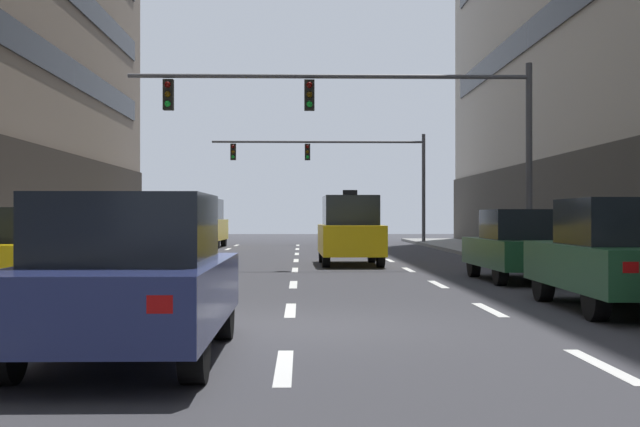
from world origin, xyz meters
The scene contains 33 objects.
ground_plane centered at (0.00, 0.00, 0.00)m, with size 120.00×120.00×0.00m, color #38383D.
lane_stripe_l1_s4 centered at (-3.03, 2.00, 0.00)m, with size 0.16×2.00×0.01m, color silver.
lane_stripe_l1_s5 centered at (-3.03, 7.00, 0.00)m, with size 0.16×2.00×0.01m, color silver.
lane_stripe_l1_s6 centered at (-3.03, 12.00, 0.00)m, with size 0.16×2.00×0.01m, color silver.
lane_stripe_l1_s7 centered at (-3.03, 17.00, 0.00)m, with size 0.16×2.00×0.01m, color silver.
lane_stripe_l1_s8 centered at (-3.03, 22.00, 0.00)m, with size 0.16×2.00×0.01m, color silver.
lane_stripe_l1_s9 centered at (-3.03, 27.00, 0.00)m, with size 0.16×2.00×0.01m, color silver.
lane_stripe_l1_s10 centered at (-3.03, 32.00, 0.00)m, with size 0.16×2.00×0.01m, color silver.
lane_stripe_l2_s3 centered at (0.00, -3.00, 0.00)m, with size 0.16×2.00×0.01m, color silver.
lane_stripe_l2_s4 centered at (0.00, 2.00, 0.00)m, with size 0.16×2.00×0.01m, color silver.
lane_stripe_l2_s5 centered at (0.00, 7.00, 0.00)m, with size 0.16×2.00×0.01m, color silver.
lane_stripe_l2_s6 centered at (0.00, 12.00, 0.00)m, with size 0.16×2.00×0.01m, color silver.
lane_stripe_l2_s7 centered at (0.00, 17.00, 0.00)m, with size 0.16×2.00×0.01m, color silver.
lane_stripe_l2_s8 centered at (0.00, 22.00, 0.00)m, with size 0.16×2.00×0.01m, color silver.
lane_stripe_l2_s9 centered at (0.00, 27.00, 0.00)m, with size 0.16×2.00×0.01m, color silver.
lane_stripe_l2_s10 centered at (0.00, 32.00, 0.00)m, with size 0.16×2.00×0.01m, color silver.
lane_stripe_l3_s3 centered at (3.03, -3.00, 0.00)m, with size 0.16×2.00×0.01m, color silver.
lane_stripe_l3_s4 centered at (3.03, 2.00, 0.00)m, with size 0.16×2.00×0.01m, color silver.
lane_stripe_l3_s5 centered at (3.03, 7.00, 0.00)m, with size 0.16×2.00×0.01m, color silver.
lane_stripe_l3_s6 centered at (3.03, 12.00, 0.00)m, with size 0.16×2.00×0.01m, color silver.
lane_stripe_l3_s7 centered at (3.03, 17.00, 0.00)m, with size 0.16×2.00×0.01m, color silver.
lane_stripe_l3_s8 centered at (3.03, 22.00, 0.00)m, with size 0.16×2.00×0.01m, color silver.
lane_stripe_l3_s9 centered at (3.03, 27.00, 0.00)m, with size 0.16×2.00×0.01m, color silver.
lane_stripe_l3_s10 centered at (3.03, 32.00, 0.00)m, with size 0.16×2.00×0.01m, color silver.
taxi_driving_0 centered at (-4.40, 29.09, 1.11)m, with size 2.03×4.65×2.42m.
car_driving_1 centered at (-1.55, -2.50, 0.81)m, with size 1.84×4.40×1.65m.
taxi_driving_2 centered at (-4.63, 5.53, 0.79)m, with size 1.89×4.30×1.77m.
taxi_driving_3 centered at (1.61, 14.45, 1.01)m, with size 1.82×4.23×2.21m.
car_parked_2 centered at (5.02, 1.84, 0.84)m, with size 1.98×4.56×1.70m.
car_parked_3 centered at (5.02, 7.92, 0.78)m, with size 1.82×4.24×1.58m.
traffic_signal_0 centered at (2.27, 12.72, 4.24)m, with size 11.14×0.35×5.54m.
traffic_signal_1 centered at (2.34, 33.49, 4.22)m, with size 10.96×0.34×5.54m.
pedestrian_0 centered at (7.15, 9.97, 1.06)m, with size 0.32×0.49×1.60m.
Camera 1 is at (0.16, -11.25, 1.42)m, focal length 49.01 mm.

